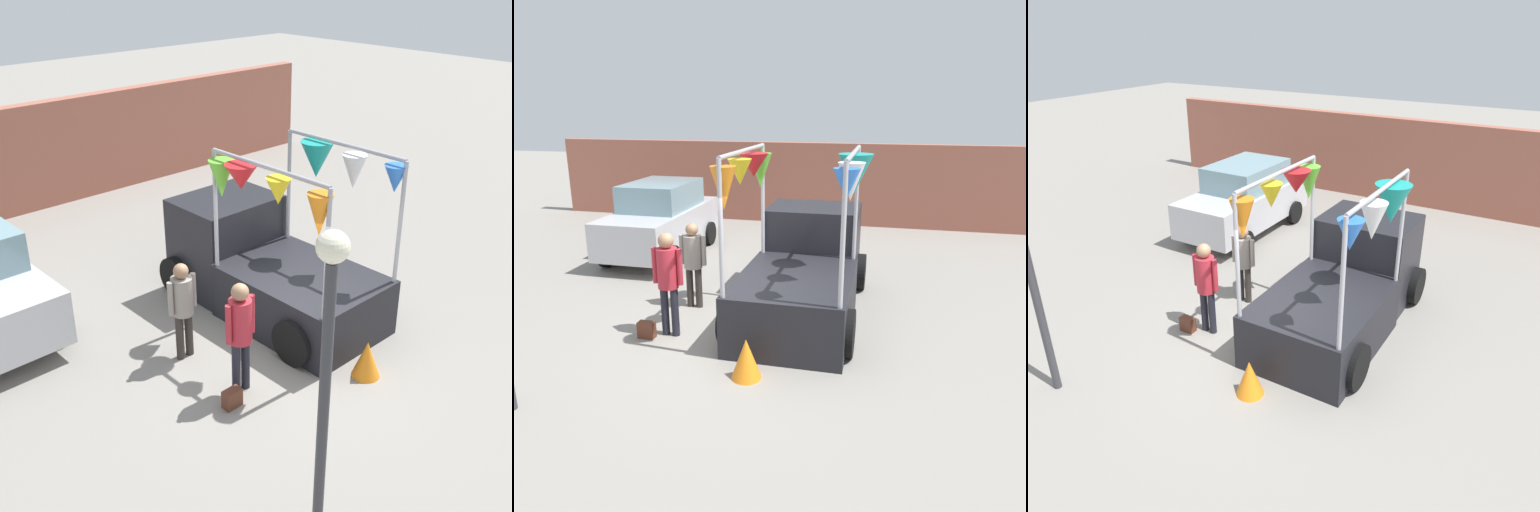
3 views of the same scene
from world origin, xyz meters
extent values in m
plane|color=gray|center=(0.00, 0.00, 0.00)|extent=(60.00, 60.00, 0.00)
cube|color=black|center=(0.90, 0.37, 0.50)|extent=(1.90, 2.60, 1.00)
cube|color=black|center=(0.90, 2.37, 0.90)|extent=(1.80, 1.40, 1.80)
cube|color=#8CB2C6|center=(0.90, 2.37, 1.35)|extent=(1.76, 1.37, 0.60)
cylinder|color=black|center=(-0.05, 2.72, 0.38)|extent=(0.22, 0.76, 0.76)
cylinder|color=black|center=(1.85, 2.72, 0.38)|extent=(0.22, 0.76, 0.76)
cylinder|color=black|center=(-0.05, -0.33, 0.38)|extent=(0.22, 0.76, 0.76)
cylinder|color=black|center=(1.85, -0.33, 0.38)|extent=(0.22, 0.76, 0.76)
cylinder|color=#A5A5AD|center=(0.03, 1.59, 2.02)|extent=(0.07, 0.07, 2.05)
cylinder|color=#A5A5AD|center=(1.77, 1.59, 2.02)|extent=(0.07, 0.07, 2.05)
cylinder|color=#A5A5AD|center=(0.03, -0.85, 2.02)|extent=(0.07, 0.07, 2.05)
cylinder|color=#A5A5AD|center=(1.77, -0.85, 2.02)|extent=(0.07, 0.07, 2.05)
cylinder|color=#A5A5AD|center=(0.03, 0.37, 3.05)|extent=(0.07, 2.44, 0.07)
cylinder|color=#A5A5AD|center=(1.77, 0.37, 3.05)|extent=(0.07, 2.44, 0.07)
cone|color=orange|center=(0.03, -0.68, 2.61)|extent=(0.48, 0.48, 0.63)
cone|color=blue|center=(1.77, -0.68, 2.72)|extent=(0.41, 0.41, 0.44)
cone|color=yellow|center=(0.03, 0.14, 2.74)|extent=(0.52, 0.52, 0.41)
cone|color=white|center=(1.77, 0.14, 2.64)|extent=(0.52, 0.52, 0.58)
cone|color=red|center=(0.03, 0.95, 2.76)|extent=(0.54, 0.54, 0.40)
cone|color=teal|center=(1.77, 0.95, 2.66)|extent=(0.77, 0.77, 0.64)
cone|color=#66CC33|center=(0.03, 1.42, 2.61)|extent=(0.46, 0.46, 0.62)
cube|color=#B7B7BC|center=(-3.32, 4.07, 0.77)|extent=(1.70, 4.00, 0.90)
cube|color=#72939E|center=(-3.32, 4.22, 1.55)|extent=(1.50, 2.10, 0.66)
cylinder|color=black|center=(-4.17, 5.32, 0.32)|extent=(0.18, 0.64, 0.64)
cylinder|color=black|center=(-2.47, 5.32, 0.32)|extent=(0.18, 0.64, 0.64)
cylinder|color=black|center=(-4.17, 2.82, 0.32)|extent=(0.18, 0.64, 0.64)
cylinder|color=black|center=(-2.47, 2.82, 0.32)|extent=(0.18, 0.64, 0.64)
cylinder|color=black|center=(-1.20, -0.28, 0.43)|extent=(0.13, 0.13, 0.85)
cylinder|color=black|center=(-1.02, -0.28, 0.43)|extent=(0.13, 0.13, 0.85)
cylinder|color=#B22633|center=(-1.11, -0.28, 1.19)|extent=(0.34, 0.34, 0.68)
sphere|color=#997051|center=(-1.11, -0.28, 1.66)|extent=(0.26, 0.26, 0.26)
cylinder|color=#B22633|center=(-1.33, -0.28, 1.23)|extent=(0.09, 0.09, 0.61)
cylinder|color=#B22633|center=(-0.89, -0.28, 1.23)|extent=(0.09, 0.09, 0.61)
cylinder|color=#2D2823|center=(-1.27, 0.99, 0.40)|extent=(0.13, 0.13, 0.79)
cylinder|color=#2D2823|center=(-1.09, 0.99, 0.40)|extent=(0.13, 0.13, 0.79)
cylinder|color=gray|center=(-1.18, 0.99, 1.10)|extent=(0.34, 0.34, 0.63)
sphere|color=#997051|center=(-1.18, 0.99, 1.54)|extent=(0.24, 0.24, 0.24)
cylinder|color=gray|center=(-1.40, 0.99, 1.14)|extent=(0.09, 0.09, 0.56)
cylinder|color=gray|center=(-0.96, 0.99, 1.14)|extent=(0.09, 0.09, 0.56)
cube|color=#592D1E|center=(-1.46, -0.48, 0.14)|extent=(0.28, 0.16, 0.28)
cylinder|color=#333338|center=(-2.20, -2.77, 1.69)|extent=(0.12, 0.12, 3.39)
cube|color=#9E5947|center=(0.00, 8.70, 1.30)|extent=(18.00, 0.36, 2.60)
cone|color=orange|center=(0.52, -1.33, 0.30)|extent=(0.58, 0.58, 0.60)
camera|label=1|loc=(-6.24, -6.08, 5.96)|focal=45.00mm
camera|label=2|loc=(2.33, -7.41, 3.74)|focal=35.00mm
camera|label=3|loc=(4.11, -6.32, 5.29)|focal=35.00mm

